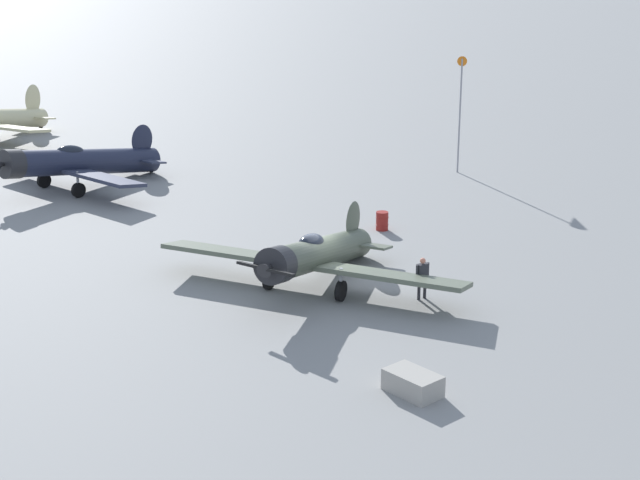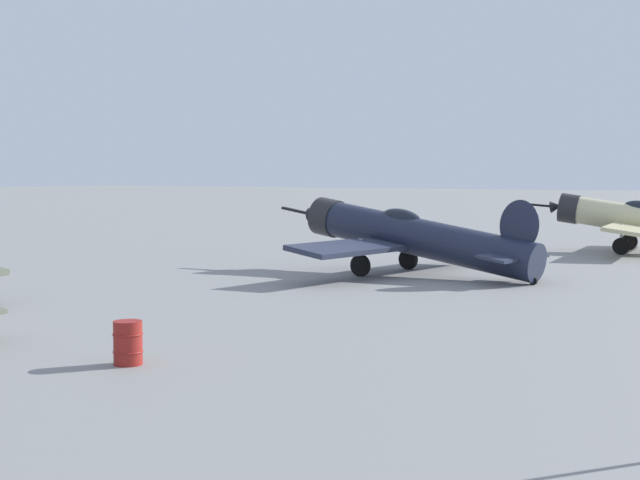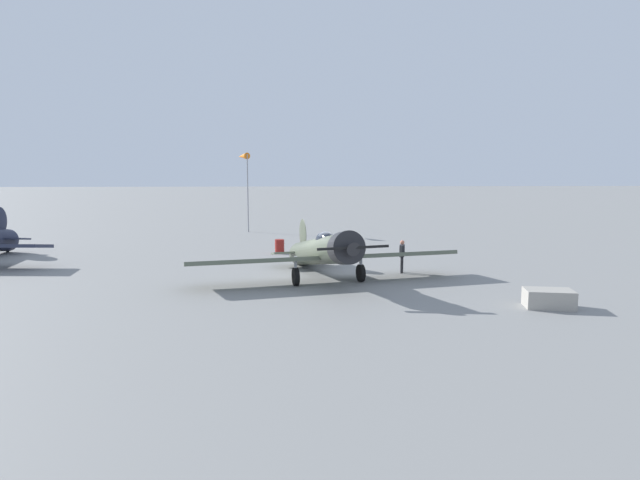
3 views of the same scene
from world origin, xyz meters
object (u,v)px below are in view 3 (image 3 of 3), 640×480
at_px(ground_crew_mechanic, 402,253).
at_px(windsock_mast, 243,160).
at_px(fuel_drum, 280,247).
at_px(airplane_foreground, 323,252).
at_px(equipment_crate, 549,299).

relative_size(ground_crew_mechanic, windsock_mast, 0.24).
xyz_separation_m(ground_crew_mechanic, fuel_drum, (-6.82, -6.08, -0.55)).
bearing_deg(fuel_drum, ground_crew_mechanic, 41.72).
distance_m(ground_crew_mechanic, fuel_drum, 9.15).
height_order(ground_crew_mechanic, windsock_mast, windsock_mast).
xyz_separation_m(airplane_foreground, equipment_crate, (5.77, 7.85, -0.97)).
height_order(airplane_foreground, ground_crew_mechanic, airplane_foreground).
height_order(fuel_drum, windsock_mast, windsock_mast).
relative_size(airplane_foreground, equipment_crate, 6.72).
bearing_deg(airplane_foreground, fuel_drum, -177.41).
bearing_deg(windsock_mast, airplane_foreground, 13.27).
relative_size(airplane_foreground, ground_crew_mechanic, 7.69).
relative_size(fuel_drum, windsock_mast, 0.13).
relative_size(ground_crew_mechanic, equipment_crate, 0.87).
height_order(airplane_foreground, fuel_drum, airplane_foreground).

